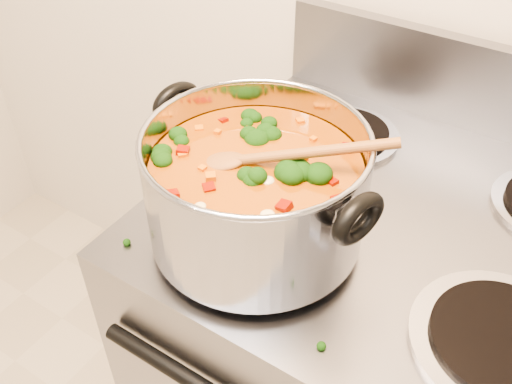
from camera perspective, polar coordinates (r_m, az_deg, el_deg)
electric_range at (r=1.23m, az=11.34°, el=-18.29°), size 0.73×0.66×1.08m
stockpot at (r=0.76m, az=0.03°, el=0.20°), size 0.36×0.30×0.18m
wooden_spoon at (r=0.72m, az=0.91°, el=3.47°), size 0.24×0.13×0.08m
cooktop_crumbs at (r=0.76m, az=3.00°, el=-9.47°), size 0.32×0.13×0.01m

